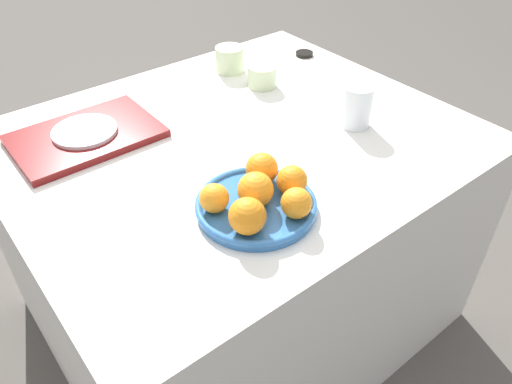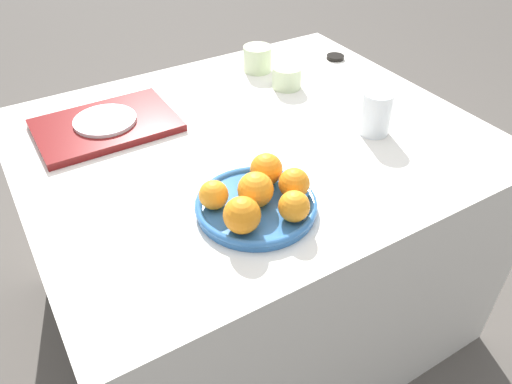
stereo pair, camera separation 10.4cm
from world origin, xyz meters
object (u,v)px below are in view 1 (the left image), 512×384
Objects in this scene: fruit_platter at (256,205)px; water_glass at (357,106)px; orange_0 at (256,190)px; orange_1 at (247,216)px; orange_5 at (296,203)px; orange_4 at (214,198)px; orange_2 at (262,169)px; orange_3 at (292,181)px; cup_0 at (262,76)px; serving_tray at (86,136)px; cup_1 at (230,59)px; side_plate at (85,131)px; soy_dish at (304,54)px.

fruit_platter is 2.28× the size of water_glass.
orange_1 is (-0.06, -0.05, -0.00)m from orange_0.
orange_5 is 0.43m from water_glass.
orange_0 is at bearing -25.59° from orange_4.
orange_2 is 1.11× the size of orange_5.
orange_2 is 0.63× the size of water_glass.
orange_1 is at bearing -166.35° from orange_3.
orange_2 is at bearing 109.49° from orange_3.
serving_tray is at bearing 175.26° from cup_0.
water_glass is 1.28× the size of cup_1.
orange_4 and cup_1 have the same top height.
orange_5 is at bearing -115.57° from cup_1.
side_plate is 2.77× the size of soy_dish.
water_glass reaches higher than orange_2.
cup_1 is at bearing 64.43° from orange_5.
cup_0 is 0.98× the size of cup_1.
orange_2 is 0.38m from water_glass.
cup_0 is (0.55, -0.05, 0.01)m from side_plate.
orange_1 reaches higher than soy_dish.
fruit_platter is 0.70m from cup_1.
cup_1 is at bearing 10.81° from serving_tray.
orange_1 is 0.09m from orange_4.
orange_2 is at bearing -140.04° from soy_dish.
fruit_platter is 0.44m from water_glass.
orange_4 reaches higher than side_plate.
water_glass is (0.37, 0.06, 0.00)m from orange_2.
orange_1 is at bearing -139.87° from fruit_platter.
serving_tray is 0.02m from side_plate.
fruit_platter is 0.73× the size of serving_tray.
water_glass is at bearing -116.18° from soy_dish.
serving_tray is 4.01× the size of cup_1.
orange_1 is 1.21× the size of orange_4.
orange_5 is (0.04, -0.08, -0.01)m from orange_0.
orange_1 is 1.16× the size of orange_5.
water_glass is at bearing 8.38° from orange_4.
orange_0 is at bearing -130.28° from cup_0.
orange_0 is 0.52m from serving_tray.
orange_0 is 0.70m from cup_1.
side_plate is at bearing 108.82° from fruit_platter.
orange_0 is 0.08m from orange_2.
side_plate is 0.54m from cup_1.
serving_tray is 2.19× the size of side_plate.
orange_0 is 0.46× the size of side_plate.
serving_tray is (-0.60, 0.38, -0.05)m from water_glass.
side_plate is at bearing -169.19° from cup_1.
cup_1 reaches higher than fruit_platter.
cup_0 reaches higher than serving_tray.
orange_4 is 0.38× the size of side_plate.
orange_3 is 1.04× the size of orange_5.
fruit_platter is 4.20× the size of orange_4.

